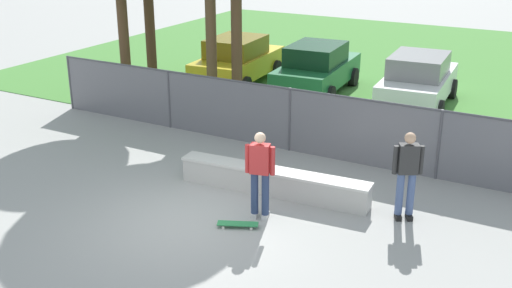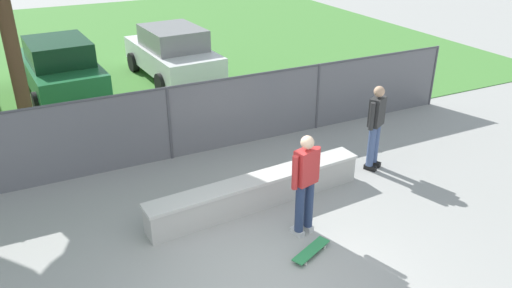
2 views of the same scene
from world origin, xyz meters
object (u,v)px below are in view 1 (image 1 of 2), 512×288
skateboarder (260,172)px  skateboard (238,224)px  car_green (317,68)px  car_white (418,80)px  concrete_ledge (273,182)px  car_yellow (238,60)px  bystander (407,172)px

skateboarder → skateboard: 1.11m
skateboard → car_green: car_green is taller
skateboarder → car_white: size_ratio=0.42×
concrete_ledge → car_white: bearing=83.2°
skateboarder → car_green: 9.41m
car_yellow → car_green: 2.93m
concrete_ledge → car_green: (-2.44, 7.86, 0.55)m
skateboarder → car_white: skateboarder is taller
car_yellow → car_green: bearing=5.0°
concrete_ledge → car_white: (0.94, 7.95, 0.55)m
car_yellow → bystander: (8.17, -7.37, 0.17)m
car_white → bystander: size_ratio=2.37×
concrete_ledge → car_yellow: (-5.36, 7.61, 0.55)m
concrete_ledge → car_green: bearing=107.2°
car_yellow → car_green: size_ratio=1.00×
car_yellow → skateboard: bearing=-59.6°
concrete_ledge → skateboard: 1.71m
concrete_ledge → car_yellow: car_yellow is taller
skateboard → car_yellow: bearing=120.4°
bystander → car_green: bearing=124.6°
skateboard → car_green: bearing=104.9°
car_white → bystander: (1.87, -7.71, 0.17)m
skateboard → car_green: size_ratio=0.19×
skateboarder → concrete_ledge: bearing=104.4°
skateboarder → skateboard: size_ratio=2.24×
car_white → bystander: bystander is taller
car_yellow → bystander: size_ratio=2.37×
car_green → concrete_ledge: bearing=-72.8°
skateboard → bystander: (2.71, 1.94, 0.94)m
car_green → skateboarder: bearing=-73.1°
bystander → car_white: bearing=103.6°
car_yellow → car_white: bearing=3.1°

